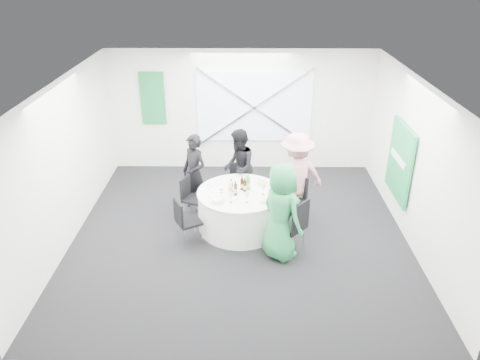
{
  "coord_description": "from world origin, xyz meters",
  "views": [
    {
      "loc": [
        0.08,
        -7.31,
        4.66
      ],
      "look_at": [
        0.0,
        0.2,
        1.0
      ],
      "focal_mm": 35.0,
      "sensor_mm": 36.0,
      "label": 1
    }
  ],
  "objects_px": {
    "chair_back_left": "(190,195)",
    "clear_water_bottle": "(230,188)",
    "chair_front_right": "(294,223)",
    "person_woman_pink": "(296,177)",
    "banquet_table": "(240,210)",
    "chair_back": "(239,181)",
    "chair_back_right": "(297,194)",
    "chair_front_left": "(185,219)",
    "person_woman_green": "(281,212)",
    "green_water_bottle": "(248,184)",
    "person_man_back_left": "(194,173)",
    "person_man_back": "(239,167)"
  },
  "relations": [
    {
      "from": "green_water_bottle",
      "to": "clear_water_bottle",
      "type": "distance_m",
      "value": 0.36
    },
    {
      "from": "clear_water_bottle",
      "to": "banquet_table",
      "type": "bearing_deg",
      "value": 15.37
    },
    {
      "from": "chair_back_right",
      "to": "clear_water_bottle",
      "type": "distance_m",
      "value": 1.36
    },
    {
      "from": "banquet_table",
      "to": "chair_back_right",
      "type": "height_order",
      "value": "chair_back_right"
    },
    {
      "from": "chair_back",
      "to": "person_woman_pink",
      "type": "distance_m",
      "value": 1.3
    },
    {
      "from": "person_man_back",
      "to": "person_woman_pink",
      "type": "distance_m",
      "value": 1.25
    },
    {
      "from": "banquet_table",
      "to": "chair_back_right",
      "type": "xyz_separation_m",
      "value": [
        1.07,
        0.37,
        0.16
      ]
    },
    {
      "from": "person_woman_pink",
      "to": "chair_back",
      "type": "bearing_deg",
      "value": -50.21
    },
    {
      "from": "person_woman_green",
      "to": "chair_front_right",
      "type": "bearing_deg",
      "value": -112.77
    },
    {
      "from": "chair_front_left",
      "to": "green_water_bottle",
      "type": "relative_size",
      "value": 2.94
    },
    {
      "from": "banquet_table",
      "to": "green_water_bottle",
      "type": "bearing_deg",
      "value": 36.46
    },
    {
      "from": "chair_back_left",
      "to": "green_water_bottle",
      "type": "distance_m",
      "value": 1.2
    },
    {
      "from": "chair_back_left",
      "to": "clear_water_bottle",
      "type": "xyz_separation_m",
      "value": [
        0.77,
        -0.44,
        0.38
      ]
    },
    {
      "from": "chair_front_left",
      "to": "person_man_back_left",
      "type": "distance_m",
      "value": 1.32
    },
    {
      "from": "chair_back_right",
      "to": "person_man_back",
      "type": "height_order",
      "value": "person_man_back"
    },
    {
      "from": "person_man_back_left",
      "to": "person_woman_pink",
      "type": "xyz_separation_m",
      "value": [
        1.95,
        -0.36,
        0.09
      ]
    },
    {
      "from": "green_water_bottle",
      "to": "clear_water_bottle",
      "type": "bearing_deg",
      "value": -154.1
    },
    {
      "from": "chair_back",
      "to": "chair_front_right",
      "type": "xyz_separation_m",
      "value": [
        0.94,
        -1.82,
        0.11
      ]
    },
    {
      "from": "chair_front_right",
      "to": "person_woman_pink",
      "type": "height_order",
      "value": "person_woman_pink"
    },
    {
      "from": "chair_front_left",
      "to": "green_water_bottle",
      "type": "bearing_deg",
      "value": -88.88
    },
    {
      "from": "chair_front_left",
      "to": "person_woman_green",
      "type": "height_order",
      "value": "person_woman_green"
    },
    {
      "from": "clear_water_bottle",
      "to": "chair_front_right",
      "type": "bearing_deg",
      "value": -34.93
    },
    {
      "from": "chair_back_left",
      "to": "person_woman_pink",
      "type": "xyz_separation_m",
      "value": [
        2.0,
        0.01,
        0.38
      ]
    },
    {
      "from": "chair_front_left",
      "to": "person_man_back",
      "type": "distance_m",
      "value": 1.82
    },
    {
      "from": "chair_back_left",
      "to": "chair_front_left",
      "type": "relative_size",
      "value": 0.98
    },
    {
      "from": "banquet_table",
      "to": "chair_back",
      "type": "distance_m",
      "value": 1.02
    },
    {
      "from": "chair_front_right",
      "to": "person_woman_pink",
      "type": "bearing_deg",
      "value": -145.13
    },
    {
      "from": "person_man_back_left",
      "to": "clear_water_bottle",
      "type": "bearing_deg",
      "value": -8.09
    },
    {
      "from": "green_water_bottle",
      "to": "banquet_table",
      "type": "bearing_deg",
      "value": -143.54
    },
    {
      "from": "person_woman_pink",
      "to": "banquet_table",
      "type": "bearing_deg",
      "value": 0.0
    },
    {
      "from": "banquet_table",
      "to": "person_man_back_left",
      "type": "height_order",
      "value": "person_man_back_left"
    },
    {
      "from": "green_water_bottle",
      "to": "clear_water_bottle",
      "type": "relative_size",
      "value": 1.02
    },
    {
      "from": "banquet_table",
      "to": "chair_back_left",
      "type": "distance_m",
      "value": 1.04
    },
    {
      "from": "banquet_table",
      "to": "chair_back_left",
      "type": "height_order",
      "value": "chair_back_left"
    },
    {
      "from": "chair_front_left",
      "to": "person_woman_pink",
      "type": "bearing_deg",
      "value": -93.86
    },
    {
      "from": "clear_water_bottle",
      "to": "chair_front_left",
      "type": "bearing_deg",
      "value": -148.58
    },
    {
      "from": "chair_back",
      "to": "person_woman_pink",
      "type": "xyz_separation_m",
      "value": [
        1.09,
        -0.6,
        0.38
      ]
    },
    {
      "from": "person_man_back_left",
      "to": "person_man_back",
      "type": "xyz_separation_m",
      "value": [
        0.87,
        0.26,
        0.01
      ]
    },
    {
      "from": "chair_back_left",
      "to": "chair_back_right",
      "type": "relative_size",
      "value": 0.91
    },
    {
      "from": "chair_front_right",
      "to": "green_water_bottle",
      "type": "height_order",
      "value": "green_water_bottle"
    },
    {
      "from": "chair_back_left",
      "to": "banquet_table",
      "type": "bearing_deg",
      "value": -90.0
    },
    {
      "from": "chair_front_right",
      "to": "green_water_bottle",
      "type": "relative_size",
      "value": 3.5
    },
    {
      "from": "chair_back_right",
      "to": "green_water_bottle",
      "type": "distance_m",
      "value": 1.01
    },
    {
      "from": "person_man_back",
      "to": "clear_water_bottle",
      "type": "distance_m",
      "value": 1.09
    },
    {
      "from": "banquet_table",
      "to": "chair_back_left",
      "type": "relative_size",
      "value": 1.86
    },
    {
      "from": "person_man_back_left",
      "to": "chair_back_left",
      "type": "bearing_deg",
      "value": -57.19
    },
    {
      "from": "chair_back_left",
      "to": "person_man_back_left",
      "type": "xyz_separation_m",
      "value": [
        0.05,
        0.37,
        0.29
      ]
    },
    {
      "from": "chair_front_left",
      "to": "clear_water_bottle",
      "type": "relative_size",
      "value": 2.99
    },
    {
      "from": "chair_back",
      "to": "banquet_table",
      "type": "bearing_deg",
      "value": -90.0
    },
    {
      "from": "chair_back",
      "to": "chair_back_right",
      "type": "xyz_separation_m",
      "value": [
        1.11,
        -0.64,
        0.05
      ]
    }
  ]
}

